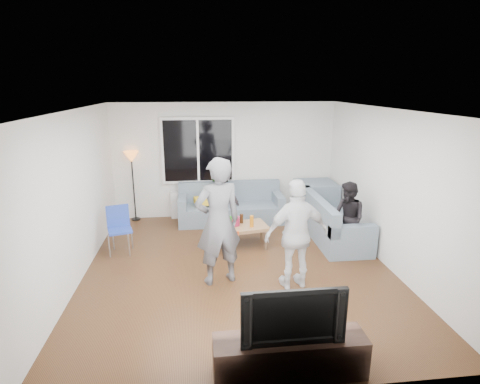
{
  "coord_description": "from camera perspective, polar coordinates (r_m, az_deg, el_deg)",
  "views": [
    {
      "loc": [
        -0.64,
        -5.82,
        2.96
      ],
      "look_at": [
        0.1,
        0.6,
        1.15
      ],
      "focal_mm": 28.7,
      "sensor_mm": 36.0,
      "label": 1
    }
  ],
  "objects": [
    {
      "name": "floor",
      "position": [
        6.57,
        -0.27,
        -11.33
      ],
      "size": [
        5.0,
        5.5,
        0.04
      ],
      "primitive_type": "cube",
      "color": "#56351C",
      "rests_on": "ground"
    },
    {
      "name": "ceiling",
      "position": [
        5.86,
        -0.31,
        12.32
      ],
      "size": [
        5.0,
        5.5,
        0.04
      ],
      "primitive_type": "cube",
      "color": "white",
      "rests_on": "ground"
    },
    {
      "name": "wall_back",
      "position": [
        8.77,
        -2.28,
        4.73
      ],
      "size": [
        5.0,
        0.04,
        2.6
      ],
      "primitive_type": "cube",
      "color": "silver",
      "rests_on": "ground"
    },
    {
      "name": "wall_front",
      "position": [
        3.53,
        4.77,
        -12.47
      ],
      "size": [
        5.0,
        0.04,
        2.6
      ],
      "primitive_type": "cube",
      "color": "silver",
      "rests_on": "ground"
    },
    {
      "name": "wall_left",
      "position": [
        6.34,
        -23.58,
        -0.88
      ],
      "size": [
        0.04,
        5.5,
        2.6
      ],
      "primitive_type": "cube",
      "color": "silver",
      "rests_on": "ground"
    },
    {
      "name": "wall_right",
      "position": [
        6.83,
        21.24,
        0.49
      ],
      "size": [
        0.04,
        5.5,
        2.6
      ],
      "primitive_type": "cube",
      "color": "silver",
      "rests_on": "ground"
    },
    {
      "name": "window_frame",
      "position": [
        8.62,
        -6.26,
        6.15
      ],
      "size": [
        1.62,
        0.06,
        1.47
      ],
      "primitive_type": "cube",
      "color": "white",
      "rests_on": "wall_back"
    },
    {
      "name": "window_glass",
      "position": [
        8.59,
        -6.25,
        6.11
      ],
      "size": [
        1.5,
        0.02,
        1.35
      ],
      "primitive_type": "cube",
      "color": "black",
      "rests_on": "window_frame"
    },
    {
      "name": "window_mullion",
      "position": [
        8.58,
        -6.25,
        6.09
      ],
      "size": [
        0.05,
        0.03,
        1.35
      ],
      "primitive_type": "cube",
      "color": "white",
      "rests_on": "window_frame"
    },
    {
      "name": "radiator",
      "position": [
        8.87,
        -6.02,
        -1.81
      ],
      "size": [
        1.3,
        0.12,
        0.62
      ],
      "primitive_type": "cube",
      "color": "silver",
      "rests_on": "floor"
    },
    {
      "name": "potted_plant",
      "position": [
        8.72,
        -3.83,
        1.31
      ],
      "size": [
        0.22,
        0.18,
        0.37
      ],
      "primitive_type": "imported",
      "rotation": [
        0.0,
        0.0,
        -0.1
      ],
      "color": "#305C24",
      "rests_on": "radiator"
    },
    {
      "name": "vase",
      "position": [
        8.74,
        -6.61,
        0.57
      ],
      "size": [
        0.19,
        0.19,
        0.16
      ],
      "primitive_type": "imported",
      "rotation": [
        0.0,
        0.0,
        -0.21
      ],
      "color": "white",
      "rests_on": "radiator"
    },
    {
      "name": "sofa_back_section",
      "position": [
        8.51,
        -1.37,
        -1.69
      ],
      "size": [
        2.3,
        0.85,
        0.85
      ],
      "primitive_type": null,
      "color": "slate",
      "rests_on": "floor"
    },
    {
      "name": "sofa_right_section",
      "position": [
        7.77,
        13.86,
        -3.86
      ],
      "size": [
        2.0,
        0.85,
        0.85
      ],
      "primitive_type": null,
      "rotation": [
        0.0,
        0.0,
        1.57
      ],
      "color": "slate",
      "rests_on": "floor"
    },
    {
      "name": "sofa_corner",
      "position": [
        8.88,
        11.15,
        -1.23
      ],
      "size": [
        0.85,
        0.85,
        0.85
      ],
      "primitive_type": "cube",
      "color": "slate",
      "rests_on": "floor"
    },
    {
      "name": "cushion_yellow",
      "position": [
        8.43,
        -5.45,
        -1.31
      ],
      "size": [
        0.44,
        0.39,
        0.14
      ],
      "primitive_type": "cube",
      "rotation": [
        0.0,
        0.0,
        0.2
      ],
      "color": "yellow",
      "rests_on": "sofa_back_section"
    },
    {
      "name": "cushion_red",
      "position": [
        8.52,
        -3.04,
        -1.08
      ],
      "size": [
        0.45,
        0.42,
        0.13
      ],
      "primitive_type": "cube",
      "rotation": [
        0.0,
        0.0,
        -0.43
      ],
      "color": "maroon",
      "rests_on": "sofa_back_section"
    },
    {
      "name": "coffee_table",
      "position": [
        7.31,
        -0.32,
        -6.53
      ],
      "size": [
        1.19,
        0.78,
        0.4
      ],
      "primitive_type": "cube",
      "rotation": [
        0.0,
        0.0,
        0.18
      ],
      "color": "#956F48",
      "rests_on": "floor"
    },
    {
      "name": "pitcher",
      "position": [
        7.24,
        -0.71,
        -4.35
      ],
      "size": [
        0.17,
        0.17,
        0.17
      ],
      "primitive_type": "cylinder",
      "color": "maroon",
      "rests_on": "coffee_table"
    },
    {
      "name": "side_chair",
      "position": [
        7.26,
        -17.42,
        -5.5
      ],
      "size": [
        0.5,
        0.5,
        0.86
      ],
      "primitive_type": null,
      "rotation": [
        0.0,
        0.0,
        0.29
      ],
      "color": "#2540A4",
      "rests_on": "floor"
    },
    {
      "name": "floor_lamp",
      "position": [
        8.83,
        -15.55,
        0.78
      ],
      "size": [
        0.32,
        0.32,
        1.56
      ],
      "primitive_type": null,
      "color": "orange",
      "rests_on": "floor"
    },
    {
      "name": "player_left",
      "position": [
        5.76,
        -3.25,
        -4.46
      ],
      "size": [
        0.83,
        0.66,
        1.97
      ],
      "primitive_type": "imported",
      "rotation": [
        0.0,
        0.0,
        3.45
      ],
      "color": "#535359",
      "rests_on": "floor"
    },
    {
      "name": "player_right",
      "position": [
        5.73,
        8.43,
        -6.28
      ],
      "size": [
        1.03,
        0.55,
        1.67
      ],
      "primitive_type": "imported",
      "rotation": [
        0.0,
        0.0,
        3.29
      ],
      "color": "silver",
      "rests_on": "floor"
    },
    {
      "name": "spectator_right",
      "position": [
        7.13,
        15.76,
        -3.8
      ],
      "size": [
        0.66,
        0.75,
        1.32
      ],
      "primitive_type": "imported",
      "rotation": [
        0.0,
        0.0,
        -1.29
      ],
      "color": "black",
      "rests_on": "floor"
    },
    {
      "name": "spectator_back",
      "position": [
        8.47,
        -2.7,
        -0.55
      ],
      "size": [
        0.87,
        0.64,
        1.2
      ],
      "primitive_type": "imported",
      "rotation": [
        0.0,
        0.0,
        -0.28
      ],
      "color": "black",
      "rests_on": "floor"
    },
    {
      "name": "tv_console",
      "position": [
        4.4,
        7.38,
        -23.04
      ],
      "size": [
        1.6,
        0.4,
        0.44
      ],
      "primitive_type": "cube",
      "color": "#35231A",
      "rests_on": "floor"
    },
    {
      "name": "television",
      "position": [
        4.09,
        7.65,
        -17.27
      ],
      "size": [
        1.07,
        0.14,
        0.61
      ],
      "primitive_type": "imported",
      "color": "black",
      "rests_on": "tv_console"
    },
    {
      "name": "bottle_b",
      "position": [
        7.06,
        -1.49,
        -4.58
      ],
      "size": [
        0.08,
        0.08,
        0.24
      ],
      "primitive_type": "cylinder",
      "color": "green",
      "rests_on": "coffee_table"
    },
    {
      "name": "bottle_c",
      "position": [
        7.36,
        0.23,
        -3.97
      ],
      "size": [
        0.07,
        0.07,
        0.18
      ],
      "primitive_type": "cylinder",
      "color": "black",
      "rests_on": "coffee_table"
    },
    {
      "name": "bottle_a",
      "position": [
        7.3,
        -3.0,
        -4.04
      ],
      "size": [
        0.07,
        0.07,
        0.2
      ],
      "primitive_type": "cylinder",
      "color": "orange",
      "rests_on": "coffee_table"
    },
    {
      "name": "bottle_d",
      "position": [
        7.15,
        1.74,
        -4.39
      ],
      "size": [
        0.07,
        0.07,
        0.22
      ],
      "primitive_type": "cylinder",
      "color": "#C96F11",
      "rests_on": "coffee_table"
    }
  ]
}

